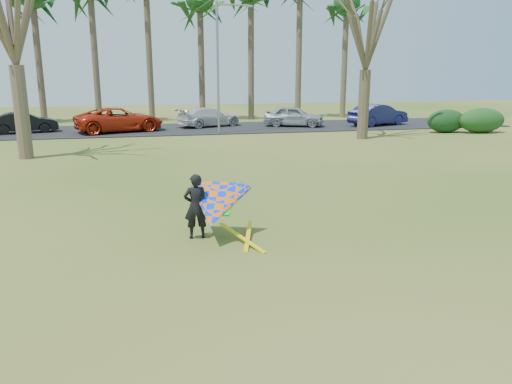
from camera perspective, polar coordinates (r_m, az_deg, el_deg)
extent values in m
plane|color=#265211|center=(10.62, 2.35, -8.31)|extent=(100.00, 100.00, 0.00)
cube|color=black|center=(34.82, -8.26, 7.14)|extent=(46.00, 7.00, 0.06)
cylinder|color=brown|center=(41.18, -23.57, 13.41)|extent=(0.48, 0.48, 9.00)
cylinder|color=#46372A|center=(40.66, -17.92, 14.39)|extent=(0.48, 0.48, 9.70)
cylinder|color=#4F3D2F|center=(40.52, -12.12, 15.23)|extent=(0.48, 0.48, 10.40)
cylinder|color=#453529|center=(40.76, -6.26, 14.45)|extent=(0.48, 0.48, 9.00)
cylinder|color=brown|center=(41.40, -0.57, 15.01)|extent=(0.48, 0.48, 9.70)
cylinder|color=#4B3B2D|center=(42.41, 4.92, 15.40)|extent=(0.48, 0.48, 10.40)
cylinder|color=brown|center=(43.75, 10.07, 14.28)|extent=(0.48, 0.48, 9.00)
ellipsoid|color=#19461C|center=(44.07, 10.35, 20.53)|extent=(4.84, 4.84, 3.08)
cylinder|color=brown|center=(25.17, -25.22, 8.21)|extent=(0.64, 0.64, 4.20)
cylinder|color=#453829|center=(30.29, 12.21, 9.73)|extent=(0.64, 0.64, 3.99)
cylinder|color=gray|center=(31.83, -4.38, 13.79)|extent=(0.16, 0.16, 8.00)
cylinder|color=gray|center=(32.21, -2.63, 20.59)|extent=(2.00, 0.10, 0.10)
cube|color=gray|center=(32.39, -0.77, 20.48)|extent=(0.40, 0.18, 0.12)
ellipsoid|color=#163E17|center=(35.62, 24.39, 7.45)|extent=(3.19, 1.45, 1.59)
ellipsoid|color=#123316|center=(34.94, 20.93, 7.59)|extent=(2.68, 1.26, 1.49)
imported|color=black|center=(35.33, -24.97, 7.22)|extent=(4.20, 2.31, 1.31)
imported|color=#B5260E|center=(33.85, -15.34, 7.98)|extent=(6.11, 4.18, 1.55)
imported|color=silver|center=(35.89, -5.38, 8.55)|extent=(5.00, 3.55, 1.34)
imported|color=#989DA5|center=(35.89, 4.34, 8.65)|extent=(4.56, 3.16, 1.44)
imported|color=navy|center=(37.49, 13.80, 8.57)|extent=(4.89, 3.10, 1.52)
imported|color=black|center=(12.08, -6.89, -1.64)|extent=(0.59, 0.39, 1.60)
cone|color=#0536FF|center=(11.88, -4.62, -1.59)|extent=(2.13, 2.39, 2.02)
cube|color=#0CBF19|center=(11.83, -3.98, -1.90)|extent=(0.62, 0.60, 0.24)
cube|color=yellow|center=(11.88, -1.66, -5.77)|extent=(0.85, 1.66, 0.28)
cube|color=yellow|center=(12.10, -0.91, -5.39)|extent=(0.56, 1.76, 0.22)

